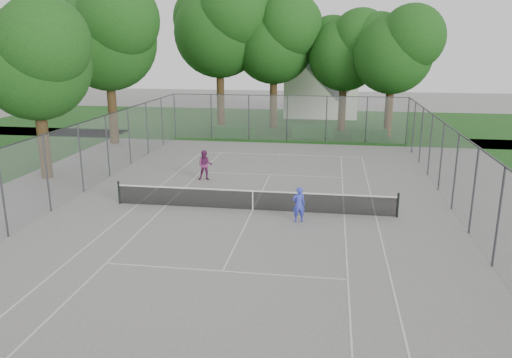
# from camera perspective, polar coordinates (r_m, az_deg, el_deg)

# --- Properties ---
(ground) EXTENTS (120.00, 120.00, 0.00)m
(ground) POSITION_cam_1_polar(r_m,az_deg,el_deg) (22.75, -0.38, -3.57)
(ground) COLOR slate
(ground) RESTS_ON ground
(grass_far) EXTENTS (60.00, 20.00, 0.00)m
(grass_far) POSITION_cam_1_polar(r_m,az_deg,el_deg) (47.96, 4.53, 6.38)
(grass_far) COLOR #153F12
(grass_far) RESTS_ON ground
(court_markings) EXTENTS (11.03, 23.83, 0.01)m
(court_markings) POSITION_cam_1_polar(r_m,az_deg,el_deg) (22.75, -0.38, -3.56)
(court_markings) COLOR silver
(court_markings) RESTS_ON ground
(tennis_net) EXTENTS (12.87, 0.10, 1.10)m
(tennis_net) POSITION_cam_1_polar(r_m,az_deg,el_deg) (22.60, -0.38, -2.34)
(tennis_net) COLOR black
(tennis_net) RESTS_ON ground
(perimeter_fence) EXTENTS (18.08, 34.08, 3.52)m
(perimeter_fence) POSITION_cam_1_polar(r_m,az_deg,el_deg) (22.24, -0.39, 0.85)
(perimeter_fence) COLOR #38383D
(perimeter_fence) RESTS_ON ground
(tree_far_left) EXTENTS (9.06, 8.27, 13.02)m
(tree_far_left) POSITION_cam_1_polar(r_m,az_deg,el_deg) (45.30, -4.10, 17.23)
(tree_far_left) COLOR #362513
(tree_far_left) RESTS_ON ground
(tree_far_midleft) EXTENTS (8.03, 7.33, 11.54)m
(tree_far_midleft) POSITION_cam_1_polar(r_m,az_deg,el_deg) (44.70, 2.19, 15.98)
(tree_far_midleft) COLOR #362513
(tree_far_midleft) RESTS_ON ground
(tree_far_midright) EXTENTS (7.07, 6.46, 10.16)m
(tree_far_midright) POSITION_cam_1_polar(r_m,az_deg,el_deg) (43.73, 10.24, 14.53)
(tree_far_midright) COLOR #362513
(tree_far_midright) RESTS_ON ground
(tree_far_right) EXTENTS (7.15, 6.53, 10.28)m
(tree_far_right) POSITION_cam_1_polar(r_m,az_deg,el_deg) (41.49, 15.54, 14.31)
(tree_far_right) COLOR #362513
(tree_far_right) RESTS_ON ground
(tree_side_back) EXTENTS (8.20, 7.49, 11.78)m
(tree_side_back) POSITION_cam_1_polar(r_m,az_deg,el_deg) (38.80, -16.61, 15.75)
(tree_side_back) COLOR #362513
(tree_side_back) RESTS_ON ground
(tree_side_front) EXTENTS (6.79, 6.20, 9.76)m
(tree_side_front) POSITION_cam_1_polar(r_m,az_deg,el_deg) (29.67, -23.98, 12.75)
(tree_side_front) COLOR #362513
(tree_side_front) RESTS_ON ground
(hedge_left) EXTENTS (3.54, 1.06, 0.88)m
(hedge_left) POSITION_cam_1_polar(r_m,az_deg,el_deg) (40.54, -2.69, 5.42)
(hedge_left) COLOR #174817
(hedge_left) RESTS_ON ground
(hedge_mid) EXTENTS (3.32, 0.95, 1.04)m
(hedge_mid) POSITION_cam_1_polar(r_m,az_deg,el_deg) (40.57, 6.55, 5.46)
(hedge_mid) COLOR #174817
(hedge_mid) RESTS_ON ground
(hedge_right) EXTENTS (2.75, 1.01, 0.83)m
(hedge_right) POSITION_cam_1_polar(r_m,az_deg,el_deg) (40.31, 12.77, 4.96)
(hedge_right) COLOR #174817
(hedge_right) RESTS_ON ground
(house) EXTENTS (7.30, 5.65, 9.08)m
(house) POSITION_cam_1_polar(r_m,az_deg,el_deg) (52.87, 7.50, 11.10)
(house) COLOR silver
(house) RESTS_ON ground
(girl_player) EXTENTS (0.63, 0.49, 1.53)m
(girl_player) POSITION_cam_1_polar(r_m,az_deg,el_deg) (21.15, 4.91, -2.92)
(girl_player) COLOR #3440C6
(girl_player) RESTS_ON ground
(woman_player) EXTENTS (0.91, 0.77, 1.67)m
(woman_player) POSITION_cam_1_polar(r_m,az_deg,el_deg) (27.70, -5.84, 1.58)
(woman_player) COLOR #6E245A
(woman_player) RESTS_ON ground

